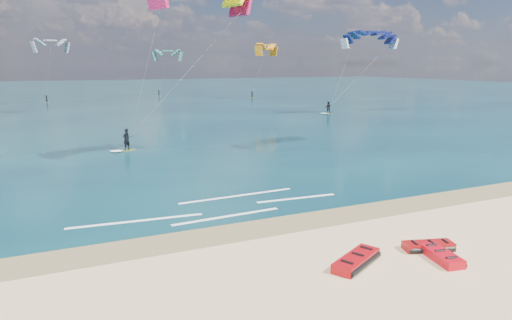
{
  "coord_description": "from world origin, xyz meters",
  "views": [
    {
      "loc": [
        -7.48,
        -15.03,
        7.4
      ],
      "look_at": [
        2.82,
        8.0,
        2.04
      ],
      "focal_mm": 32.0,
      "sensor_mm": 36.0,
      "label": 1
    }
  ],
  "objects_px": {
    "packed_kite_mid": "(428,250)",
    "kitesurfer_far": "(351,66)",
    "packed_kite_right": "(441,260)",
    "kitesurfer_main": "(162,61)",
    "packed_kite_left": "(356,265)"
  },
  "relations": [
    {
      "from": "packed_kite_mid",
      "to": "packed_kite_right",
      "type": "relative_size",
      "value": 1.04
    },
    {
      "from": "packed_kite_right",
      "to": "kitesurfer_main",
      "type": "distance_m",
      "value": 26.0
    },
    {
      "from": "packed_kite_right",
      "to": "kitesurfer_far",
      "type": "xyz_separation_m",
      "value": [
        26.98,
        44.05,
        7.07
      ]
    },
    {
      "from": "packed_kite_right",
      "to": "kitesurfer_far",
      "type": "relative_size",
      "value": 0.16
    },
    {
      "from": "packed_kite_right",
      "to": "kitesurfer_far",
      "type": "height_order",
      "value": "kitesurfer_far"
    },
    {
      "from": "packed_kite_mid",
      "to": "kitesurfer_far",
      "type": "bearing_deg",
      "value": 74.69
    },
    {
      "from": "packed_kite_left",
      "to": "packed_kite_mid",
      "type": "height_order",
      "value": "packed_kite_left"
    },
    {
      "from": "packed_kite_right",
      "to": "kitesurfer_far",
      "type": "distance_m",
      "value": 52.14
    },
    {
      "from": "kitesurfer_far",
      "to": "packed_kite_right",
      "type": "bearing_deg",
      "value": -121.74
    },
    {
      "from": "kitesurfer_main",
      "to": "kitesurfer_far",
      "type": "bearing_deg",
      "value": 18.47
    },
    {
      "from": "packed_kite_mid",
      "to": "kitesurfer_far",
      "type": "distance_m",
      "value": 51.18
    },
    {
      "from": "packed_kite_right",
      "to": "kitesurfer_main",
      "type": "relative_size",
      "value": 0.14
    },
    {
      "from": "packed_kite_left",
      "to": "kitesurfer_main",
      "type": "distance_m",
      "value": 24.64
    },
    {
      "from": "packed_kite_mid",
      "to": "kitesurfer_far",
      "type": "relative_size",
      "value": 0.16
    },
    {
      "from": "packed_kite_left",
      "to": "kitesurfer_far",
      "type": "distance_m",
      "value": 53.08
    }
  ]
}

